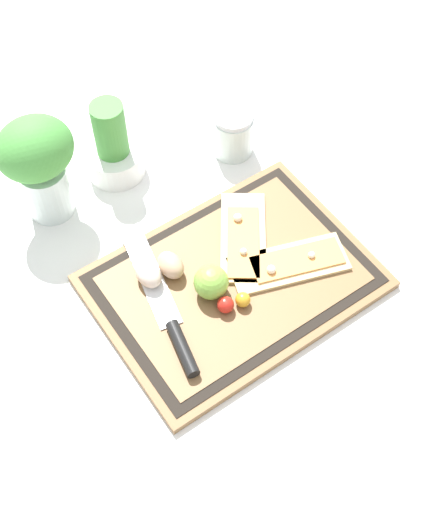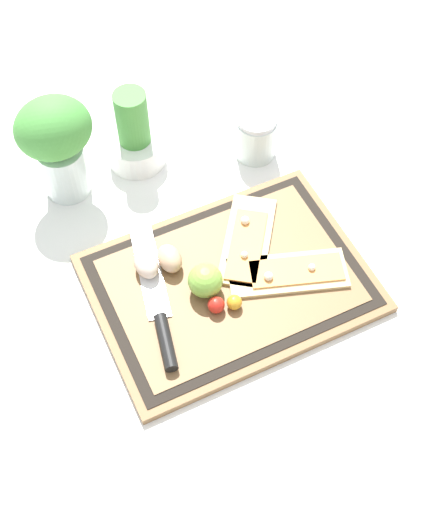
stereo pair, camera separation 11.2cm
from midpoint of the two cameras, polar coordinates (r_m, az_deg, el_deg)
The scene contains 13 objects.
ground_plane at distance 1.25m, azimuth -1.44°, elevation -2.42°, with size 6.00×6.00×0.00m, color white.
cutting_board at distance 1.25m, azimuth -1.45°, elevation -2.20°, with size 0.47×0.34×0.02m.
pizza_slice_near at distance 1.25m, azimuth 3.16°, elevation -0.74°, with size 0.22×0.14×0.02m.
pizza_slice_far at distance 1.28m, azimuth -0.60°, elevation 1.30°, with size 0.18×0.21×0.02m.
knife at distance 1.19m, azimuth -6.64°, elevation -5.42°, with size 0.10×0.32×0.02m.
egg_brown at distance 1.24m, azimuth -6.53°, elevation -0.90°, with size 0.04×0.06×0.04m, color tan.
egg_pink at distance 1.23m, azimuth -8.31°, elevation -1.61°, with size 0.04×0.06×0.04m, color beige.
lime at distance 1.20m, azimuth -3.25°, elevation -2.42°, with size 0.06×0.06×0.06m, color #7FB742.
cherry_tomato_red at distance 1.19m, azimuth -2.21°, elevation -4.10°, with size 0.03×0.03×0.03m, color red.
cherry_tomato_yellow at distance 1.20m, azimuth -0.79°, elevation -3.70°, with size 0.03×0.03×0.03m, color gold.
herb_pot at distance 1.39m, azimuth -10.81°, elevation 8.20°, with size 0.11×0.11×0.17m.
sauce_jar at distance 1.42m, azimuth -1.21°, elevation 9.52°, with size 0.08×0.08×0.10m.
herb_glass at distance 1.31m, azimuth -16.72°, elevation 7.09°, with size 0.14×0.12×0.22m.
Camera 1 is at (-0.40, -0.53, 1.07)m, focal length 50.00 mm.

